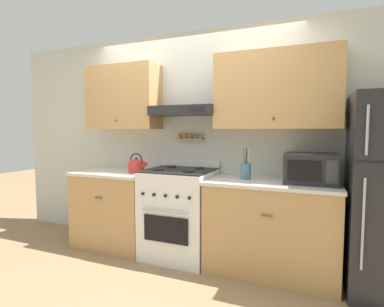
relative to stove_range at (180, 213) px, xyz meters
name	(u,v)px	position (x,y,z in m)	size (l,w,h in m)	color
ground_plane	(166,268)	(0.00, -0.34, -0.49)	(16.00, 16.00, 0.00)	#937551
wall_back	(196,125)	(0.07, 0.31, 0.97)	(5.20, 0.46, 2.55)	silver
counter_left	(118,208)	(-0.83, 0.01, -0.03)	(0.94, 0.69, 0.91)	tan
counter_right	(271,226)	(0.99, 0.01, -0.03)	(1.25, 0.69, 0.91)	tan
stove_range	(180,213)	(0.00, 0.00, 0.00)	(0.72, 0.70, 1.06)	white
tea_kettle	(137,165)	(-0.56, 0.01, 0.50)	(0.25, 0.19, 0.23)	red
microwave	(311,168)	(1.34, 0.03, 0.56)	(0.47, 0.41, 0.28)	#232326
utensil_crock	(246,171)	(0.73, 0.01, 0.50)	(0.11, 0.11, 0.31)	slate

